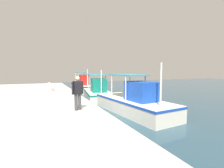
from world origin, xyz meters
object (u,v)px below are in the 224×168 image
object	(u,v)px
fishing_boat_nearest	(83,86)
fishing_boat_third	(134,102)
fishing_boat_second	(98,92)
fisherman_standing	(78,92)
pelican	(52,86)

from	to	relation	value
fishing_boat_nearest	fishing_boat_third	bearing A→B (deg)	2.41
fishing_boat_second	fisherman_standing	distance (m)	7.63
fishing_boat_nearest	fishing_boat_second	world-z (taller)	fishing_boat_nearest
fishing_boat_nearest	fishing_boat_third	world-z (taller)	fishing_boat_third
pelican	fisherman_standing	xyz separation A→B (m)	(8.87, 0.71, 0.54)
fishing_boat_nearest	fishing_boat_second	xyz separation A→B (m)	(6.56, -0.07, -0.05)
fishing_boat_nearest	fisherman_standing	world-z (taller)	fishing_boat_nearest
fishing_boat_third	pelican	distance (m)	9.06
fishing_boat_nearest	pelican	size ratio (longest dim) A/B	7.08
fishing_boat_second	fisherman_standing	world-z (taller)	fishing_boat_second
fishing_boat_nearest	pelican	xyz separation A→B (m)	(4.51, -4.03, 0.49)
fishing_boat_nearest	fishing_boat_second	size ratio (longest dim) A/B	1.18
fishing_boat_third	fisherman_standing	xyz separation A→B (m)	(1.05, -3.84, 1.03)
fishing_boat_nearest	fishing_boat_second	bearing A→B (deg)	-0.63
fishing_boat_second	fishing_boat_third	size ratio (longest dim) A/B	0.84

